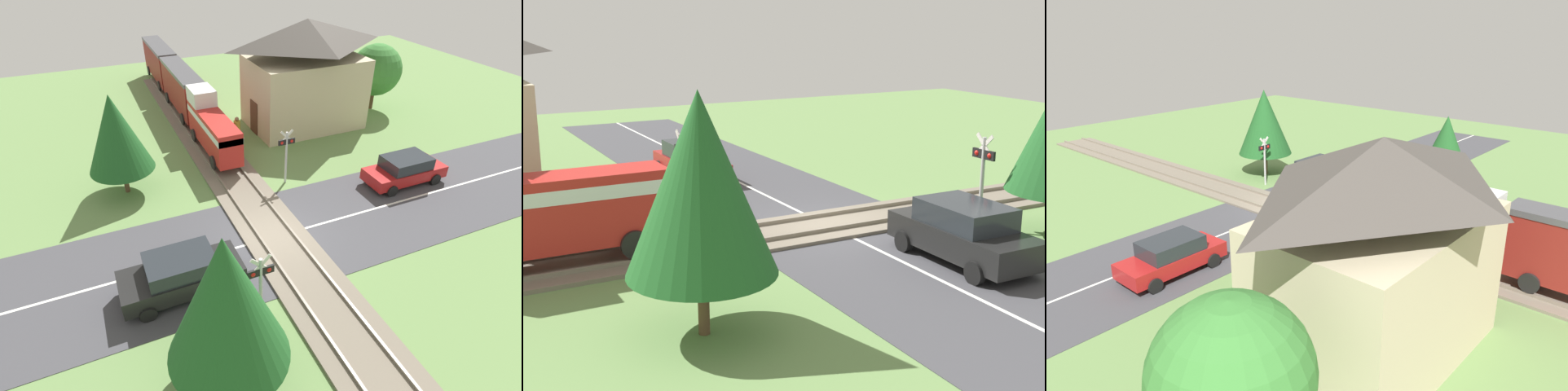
% 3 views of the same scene
% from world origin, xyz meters
% --- Properties ---
extents(ground_plane, '(60.00, 60.00, 0.00)m').
position_xyz_m(ground_plane, '(0.00, 0.00, 0.00)').
color(ground_plane, '#66894C').
extents(road_surface, '(48.00, 6.40, 0.02)m').
position_xyz_m(road_surface, '(0.00, 0.00, 0.01)').
color(road_surface, '#424247').
rests_on(road_surface, ground_plane).
extents(track_bed, '(2.80, 48.00, 0.24)m').
position_xyz_m(track_bed, '(0.00, 0.00, 0.07)').
color(track_bed, '#756B5B').
rests_on(track_bed, ground_plane).
extents(car_near_crossing, '(4.39, 1.94, 1.64)m').
position_xyz_m(car_near_crossing, '(-4.45, -1.44, 0.85)').
color(car_near_crossing, black).
rests_on(car_near_crossing, ground_plane).
extents(car_far_side, '(4.26, 1.89, 1.50)m').
position_xyz_m(car_far_side, '(8.07, 1.44, 0.78)').
color(car_far_side, '#A81919').
rests_on(car_far_side, ground_plane).
extents(crossing_signal_west_approach, '(0.90, 0.18, 2.99)m').
position_xyz_m(crossing_signal_west_approach, '(-2.42, -3.91, 1.92)').
color(crossing_signal_west_approach, '#B7B7B7').
rests_on(crossing_signal_west_approach, ground_plane).
extents(crossing_signal_east_approach, '(0.90, 0.18, 2.99)m').
position_xyz_m(crossing_signal_east_approach, '(2.42, 3.91, 1.92)').
color(crossing_signal_east_approach, '#B7B7B7').
rests_on(crossing_signal_east_approach, ground_plane).
extents(station_building, '(7.62, 5.21, 6.72)m').
position_xyz_m(station_building, '(6.88, 10.32, 3.28)').
color(station_building, '#C6B793').
rests_on(station_building, ground_plane).
extents(pedestrian_by_station, '(0.41, 0.41, 1.64)m').
position_xyz_m(pedestrian_by_station, '(1.85, 9.47, 0.75)').
color(pedestrian_by_station, gold).
rests_on(pedestrian_by_station, ground_plane).
extents(tree_by_station, '(3.56, 3.56, 4.62)m').
position_xyz_m(tree_by_station, '(12.91, 10.78, 2.83)').
color(tree_by_station, brown).
rests_on(tree_by_station, ground_plane).
extents(tree_roadside_hedge, '(3.13, 3.13, 5.10)m').
position_xyz_m(tree_roadside_hedge, '(-5.32, 6.34, 3.21)').
color(tree_roadside_hedge, brown).
rests_on(tree_roadside_hedge, ground_plane).
extents(tree_beyond_track, '(3.41, 3.41, 5.49)m').
position_xyz_m(tree_beyond_track, '(-4.08, -5.55, 3.44)').
color(tree_beyond_track, brown).
rests_on(tree_beyond_track, ground_plane).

